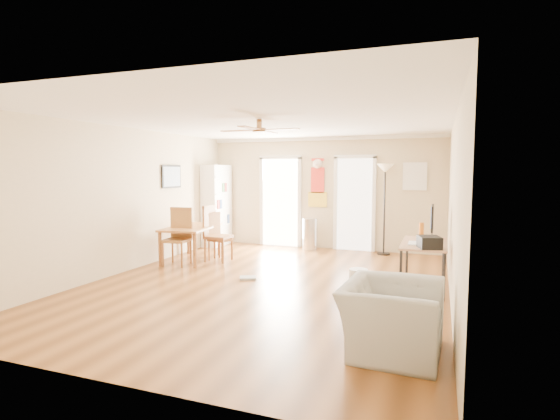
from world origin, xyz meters
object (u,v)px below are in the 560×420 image
at_px(dining_chair_right_a, 221,237).
at_px(armchair, 391,318).
at_px(computer_desk, 424,265).
at_px(dining_table, 191,243).
at_px(dining_chair_right_b, 219,234).
at_px(dining_chair_near, 177,237).
at_px(bookshelf, 217,205).
at_px(torchiere_lamp, 384,210).
at_px(printer, 429,242).
at_px(trash_can, 310,234).
at_px(wastebasket_a, 358,280).

distance_m(dining_chair_right_a, armchair, 5.07).
height_order(computer_desk, armchair, computer_desk).
xyz_separation_m(dining_table, dining_chair_right_b, (0.55, 0.14, 0.21)).
bearing_deg(armchair, dining_chair_near, 61.04).
xyz_separation_m(bookshelf, dining_table, (0.38, -1.79, -0.63)).
xyz_separation_m(dining_chair_near, torchiere_lamp, (3.63, 2.46, 0.44)).
height_order(printer, armchair, printer).
bearing_deg(computer_desk, trash_can, 135.72).
height_order(bookshelf, wastebasket_a, bookshelf).
xyz_separation_m(dining_chair_right_a, torchiere_lamp, (3.06, 1.75, 0.51)).
bearing_deg(dining_table, computer_desk, -7.10).
xyz_separation_m(computer_desk, armchair, (-0.22, -2.62, -0.01)).
xyz_separation_m(dining_chair_right_b, trash_can, (1.39, 1.81, -0.19)).
bearing_deg(dining_chair_right_a, computer_desk, -90.57).
bearing_deg(computer_desk, dining_chair_near, 179.00).
height_order(torchiere_lamp, computer_desk, torchiere_lamp).
bearing_deg(computer_desk, dining_chair_right_a, 168.78).
bearing_deg(armchair, dining_table, 56.52).
height_order(trash_can, armchair, trash_can).
xyz_separation_m(bookshelf, armchair, (4.68, -4.98, -0.63)).
bearing_deg(computer_desk, dining_chair_right_b, 169.97).
relative_size(dining_chair_right_a, dining_chair_near, 0.87).
bearing_deg(dining_chair_right_b, armchair, -131.94).
bearing_deg(trash_can, bookshelf, -176.02).
bearing_deg(dining_table, printer, -12.98).
bearing_deg(computer_desk, dining_table, 172.90).
distance_m(dining_chair_right_b, printer, 4.23).
distance_m(dining_chair_near, printer, 4.66).
xyz_separation_m(dining_chair_right_a, wastebasket_a, (3.04, -1.27, -0.31)).
height_order(dining_chair_near, wastebasket_a, dining_chair_near).
bearing_deg(wastebasket_a, dining_table, 163.71).
distance_m(torchiere_lamp, computer_desk, 2.77).
height_order(torchiere_lamp, armchair, torchiere_lamp).
bearing_deg(trash_can, printer, -48.54).
relative_size(trash_can, wastebasket_a, 2.23).
height_order(dining_table, computer_desk, computer_desk).
relative_size(dining_chair_right_b, trash_can, 1.53).
bearing_deg(dining_chair_right_a, armchair, -121.63).
distance_m(dining_chair_right_b, wastebasket_a, 3.29).
xyz_separation_m(dining_table, computer_desk, (4.52, -0.56, 0.01)).
bearing_deg(dining_chair_right_b, bookshelf, 29.11).
bearing_deg(armchair, trash_can, 27.74).
bearing_deg(bookshelf, armchair, -38.79).
distance_m(printer, armchair, 2.19).
bearing_deg(trash_can, dining_chair_right_b, -127.45).
bearing_deg(dining_chair_near, wastebasket_a, -15.66).
xyz_separation_m(dining_chair_near, wastebasket_a, (3.61, -0.56, -0.38)).
distance_m(bookshelf, wastebasket_a, 4.95).
bearing_deg(computer_desk, wastebasket_a, -152.33).
distance_m(bookshelf, dining_chair_near, 2.34).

